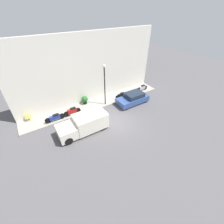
# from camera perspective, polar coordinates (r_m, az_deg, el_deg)

# --- Properties ---
(ground_plane) EXTENTS (60.00, 60.00, 0.00)m
(ground_plane) POSITION_cam_1_polar(r_m,az_deg,el_deg) (15.42, 1.54, -4.02)
(ground_plane) COLOR #514F51
(sidewalk) EXTENTS (2.28, 17.27, 0.13)m
(sidewalk) POSITION_cam_1_polar(r_m,az_deg,el_deg) (18.33, -5.78, 3.36)
(sidewalk) COLOR gray
(sidewalk) RESTS_ON ground_plane
(building_facade) EXTENTS (0.30, 17.27, 7.76)m
(building_facade) POSITION_cam_1_polar(r_m,az_deg,el_deg) (17.68, -8.56, 15.74)
(building_facade) COLOR silver
(building_facade) RESTS_ON ground_plane
(parked_car) EXTENTS (1.75, 3.90, 1.34)m
(parked_car) POSITION_cam_1_polar(r_m,az_deg,el_deg) (18.25, 7.98, 5.19)
(parked_car) COLOR #2D4784
(parked_car) RESTS_ON ground_plane
(delivery_van) EXTENTS (1.85, 4.61, 1.71)m
(delivery_van) POSITION_cam_1_polar(r_m,az_deg,el_deg) (14.13, -10.78, -4.52)
(delivery_van) COLOR silver
(delivery_van) RESTS_ON ground_plane
(scooter_silver) EXTENTS (0.30, 1.81, 0.79)m
(scooter_silver) POSITION_cam_1_polar(r_m,az_deg,el_deg) (21.08, 11.37, 9.02)
(scooter_silver) COLOR #B7B7BF
(scooter_silver) RESTS_ON sidewalk
(motorcycle_blue) EXTENTS (0.30, 2.01, 0.76)m
(motorcycle_blue) POSITION_cam_1_polar(r_m,az_deg,el_deg) (16.23, -20.91, -1.95)
(motorcycle_blue) COLOR navy
(motorcycle_blue) RESTS_ON sidewalk
(motorcycle_black) EXTENTS (0.30, 1.77, 0.70)m
(motorcycle_black) POSITION_cam_1_polar(r_m,az_deg,el_deg) (19.06, 3.68, 6.45)
(motorcycle_black) COLOR black
(motorcycle_black) RESTS_ON sidewalk
(motorcycle_red) EXTENTS (0.30, 1.88, 0.85)m
(motorcycle_red) POSITION_cam_1_polar(r_m,az_deg,el_deg) (16.53, -14.94, 0.31)
(motorcycle_red) COLOR #B21E1E
(motorcycle_red) RESTS_ON sidewalk
(streetlamp) EXTENTS (0.33, 0.33, 4.77)m
(streetlamp) POSITION_cam_1_polar(r_m,az_deg,el_deg) (16.52, -2.86, 12.07)
(streetlamp) COLOR black
(streetlamp) RESTS_ON sidewalk
(potted_plant) EXTENTS (0.75, 0.75, 1.01)m
(potted_plant) POSITION_cam_1_polar(r_m,az_deg,el_deg) (18.03, -10.35, 4.70)
(potted_plant) COLOR black
(potted_plant) RESTS_ON sidewalk
(cafe_chair) EXTENTS (0.40, 0.40, 0.95)m
(cafe_chair) POSITION_cam_1_polar(r_m,az_deg,el_deg) (17.38, -29.63, -1.52)
(cafe_chair) COLOR yellow
(cafe_chair) RESTS_ON sidewalk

